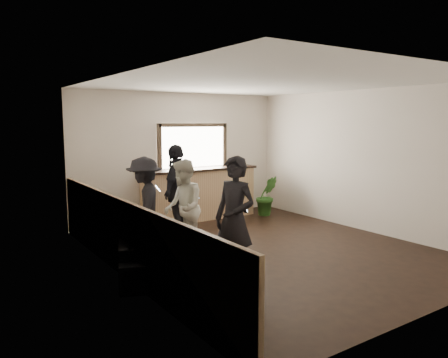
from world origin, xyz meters
TOP-DOWN VIEW (x-y plane):
  - ground at (0.00, 0.00)m, footprint 5.00×6.00m
  - room_shell at (-0.74, 0.00)m, footprint 5.01×6.01m
  - bar_counter at (0.30, 2.70)m, footprint 2.70×0.68m
  - sofa at (-2.15, 0.15)m, footprint 1.35×2.01m
  - coffee_table at (-1.23, 0.25)m, footprint 0.63×0.90m
  - cup_a at (-1.32, 0.46)m, footprint 0.16×0.16m
  - cup_b at (-1.20, 0.04)m, footprint 0.11×0.11m
  - potted_plant at (1.78, 2.12)m, footprint 0.61×0.54m
  - person_a at (-1.27, -0.89)m, footprint 0.57×0.72m
  - person_b at (-1.30, 0.52)m, footprint 0.84×0.93m
  - person_c at (-1.70, 1.12)m, footprint 1.00×1.19m
  - person_d at (-0.86, 1.55)m, footprint 1.06×1.00m

SIDE VIEW (x-z plane):
  - ground at x=0.00m, z-range -0.01..0.01m
  - coffee_table at x=-1.23m, z-range 0.00..0.36m
  - sofa at x=-2.15m, z-range 0.00..0.55m
  - cup_a at x=-1.32m, z-range 0.36..0.46m
  - cup_b at x=-1.20m, z-range 0.36..0.46m
  - potted_plant at x=1.78m, z-range 0.00..0.92m
  - bar_counter at x=0.30m, z-range -0.42..1.71m
  - person_b at x=-1.30m, z-range 0.00..1.57m
  - person_c at x=-1.70m, z-range 0.00..1.59m
  - person_a at x=-1.27m, z-range 0.00..1.72m
  - person_d at x=-0.86m, z-range 0.00..1.75m
  - room_shell at x=-0.74m, z-range 0.07..2.87m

